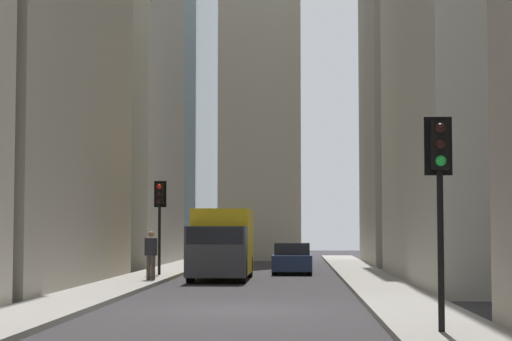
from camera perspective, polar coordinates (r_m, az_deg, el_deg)
The scene contains 11 objects.
ground_plane at distance 23.29m, azimuth -1.52°, elevation -8.63°, with size 135.00×135.00×0.00m, color #302D30.
sidewalk_right at distance 24.03m, azimuth -12.40°, elevation -8.22°, with size 90.00×2.20×0.14m, color gray.
sidewalk_left at distance 23.40m, azimuth 9.66°, elevation -8.38°, with size 90.00×2.20×0.14m, color gray.
building_left_far at distance 54.91m, azimuth 12.02°, elevation 8.09°, with size 12.19×10.50×26.25m.
building_right_far at distance 53.72m, azimuth -10.71°, elevation 6.28°, with size 14.22×10.00×22.51m.
church_spire at distance 64.30m, azimuth 0.30°, elevation 10.46°, with size 5.97×5.97×33.86m.
delivery_truck at distance 37.18m, azimuth -2.14°, elevation -4.53°, with size 6.46×2.25×2.84m.
sedan_navy at distance 42.41m, azimuth 2.25°, elevation -5.50°, with size 4.30×1.78×1.42m.
traffic_light_foreground at distance 17.40m, azimuth 11.29°, elevation -0.12°, with size 0.43×0.52×3.98m.
traffic_light_midblock at distance 38.77m, azimuth -5.98°, elevation -2.17°, with size 0.43×0.52×3.92m.
pedestrian at distance 34.84m, azimuth -6.51°, elevation -5.10°, with size 0.26×0.44×1.82m.
Camera 1 is at (-23.15, -1.66, 2.00)m, focal length 64.74 mm.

